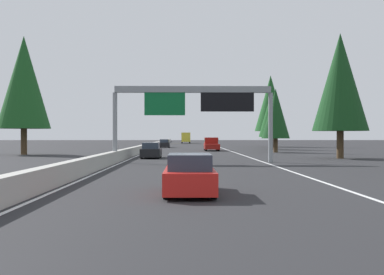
{
  "coord_description": "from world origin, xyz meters",
  "views": [
    {
      "loc": [
        -4.41,
        -5.22,
        2.13
      ],
      "look_at": [
        63.19,
        -6.24,
        1.86
      ],
      "focal_mm": 44.39,
      "sensor_mm": 36.0,
      "label": 1
    }
  ],
  "objects_px": {
    "sedan_distant_a": "(190,175)",
    "conifer_right_near": "(340,82)",
    "conifer_right_distant": "(271,103)",
    "conifer_left_near": "(24,82)",
    "sedan_near_right": "(165,144)",
    "sedan_near_center": "(151,151)",
    "sign_gantry_overhead": "(195,102)",
    "pickup_mid_center": "(211,144)",
    "box_truck_far_center": "(186,137)",
    "conifer_right_mid": "(276,114)",
    "conifer_right_far": "(271,115)"
  },
  "relations": [
    {
      "from": "sedan_distant_a",
      "to": "conifer_right_near",
      "type": "height_order",
      "value": "conifer_right_near"
    },
    {
      "from": "conifer_right_distant",
      "to": "conifer_right_near",
      "type": "bearing_deg",
      "value": 177.78
    },
    {
      "from": "sedan_distant_a",
      "to": "conifer_left_near",
      "type": "height_order",
      "value": "conifer_left_near"
    },
    {
      "from": "sedan_distant_a",
      "to": "conifer_right_near",
      "type": "xyz_separation_m",
      "value": [
        26.63,
        -14.28,
        6.42
      ]
    },
    {
      "from": "sedan_near_right",
      "to": "conifer_right_near",
      "type": "bearing_deg",
      "value": -155.87
    },
    {
      "from": "sedan_near_center",
      "to": "sign_gantry_overhead",
      "type": "bearing_deg",
      "value": -151.91
    },
    {
      "from": "sedan_distant_a",
      "to": "pickup_mid_center",
      "type": "bearing_deg",
      "value": -4.13
    },
    {
      "from": "conifer_right_distant",
      "to": "sign_gantry_overhead",
      "type": "bearing_deg",
      "value": 163.48
    },
    {
      "from": "conifer_right_distant",
      "to": "conifer_left_near",
      "type": "relative_size",
      "value": 1.02
    },
    {
      "from": "box_truck_far_center",
      "to": "sedan_near_right",
      "type": "relative_size",
      "value": 1.93
    },
    {
      "from": "conifer_right_near",
      "to": "conifer_right_distant",
      "type": "height_order",
      "value": "conifer_right_distant"
    },
    {
      "from": "conifer_right_mid",
      "to": "sedan_distant_a",
      "type": "bearing_deg",
      "value": 165.09
    },
    {
      "from": "box_truck_far_center",
      "to": "conifer_right_mid",
      "type": "height_order",
      "value": "conifer_right_mid"
    },
    {
      "from": "sedan_distant_a",
      "to": "sedan_near_right",
      "type": "distance_m",
      "value": 67.06
    },
    {
      "from": "sedan_near_center",
      "to": "conifer_right_far",
      "type": "xyz_separation_m",
      "value": [
        27.14,
        -16.39,
        4.64
      ]
    },
    {
      "from": "sign_gantry_overhead",
      "to": "sedan_near_right",
      "type": "relative_size",
      "value": 2.88
    },
    {
      "from": "pickup_mid_center",
      "to": "conifer_right_near",
      "type": "height_order",
      "value": "conifer_right_near"
    },
    {
      "from": "sedan_near_center",
      "to": "pickup_mid_center",
      "type": "relative_size",
      "value": 0.79
    },
    {
      "from": "sedan_distant_a",
      "to": "pickup_mid_center",
      "type": "relative_size",
      "value": 0.79
    },
    {
      "from": "sign_gantry_overhead",
      "to": "conifer_left_near",
      "type": "relative_size",
      "value": 0.95
    },
    {
      "from": "conifer_right_distant",
      "to": "conifer_left_near",
      "type": "xyz_separation_m",
      "value": [
        -36.15,
        34.2,
        -0.16
      ]
    },
    {
      "from": "conifer_right_near",
      "to": "conifer_right_mid",
      "type": "distance_m",
      "value": 16.21
    },
    {
      "from": "sign_gantry_overhead",
      "to": "box_truck_far_center",
      "type": "relative_size",
      "value": 1.49
    },
    {
      "from": "conifer_right_mid",
      "to": "conifer_right_far",
      "type": "relative_size",
      "value": 0.92
    },
    {
      "from": "sedan_near_center",
      "to": "conifer_right_far",
      "type": "distance_m",
      "value": 32.04
    },
    {
      "from": "sign_gantry_overhead",
      "to": "conifer_right_mid",
      "type": "height_order",
      "value": "conifer_right_mid"
    },
    {
      "from": "sedan_near_center",
      "to": "conifer_left_near",
      "type": "distance_m",
      "value": 18.5
    },
    {
      "from": "conifer_right_far",
      "to": "conifer_right_near",
      "type": "bearing_deg",
      "value": -177.46
    },
    {
      "from": "sedan_distant_a",
      "to": "conifer_right_far",
      "type": "height_order",
      "value": "conifer_right_far"
    },
    {
      "from": "pickup_mid_center",
      "to": "conifer_right_distant",
      "type": "distance_m",
      "value": 26.82
    },
    {
      "from": "box_truck_far_center",
      "to": "conifer_right_near",
      "type": "distance_m",
      "value": 88.48
    },
    {
      "from": "sedan_near_right",
      "to": "conifer_right_mid",
      "type": "distance_m",
      "value": 29.11
    },
    {
      "from": "box_truck_far_center",
      "to": "conifer_left_near",
      "type": "xyz_separation_m",
      "value": [
        -77.84,
        18.26,
        6.47
      ]
    },
    {
      "from": "box_truck_far_center",
      "to": "sedan_distant_a",
      "type": "bearing_deg",
      "value": 179.95
    },
    {
      "from": "sedan_distant_a",
      "to": "conifer_right_far",
      "type": "distance_m",
      "value": 56.55
    },
    {
      "from": "conifer_right_near",
      "to": "conifer_left_near",
      "type": "xyz_separation_m",
      "value": [
        9.33,
        32.44,
        0.98
      ]
    },
    {
      "from": "conifer_right_mid",
      "to": "conifer_right_distant",
      "type": "xyz_separation_m",
      "value": [
        29.7,
        -4.75,
        3.35
      ]
    },
    {
      "from": "sign_gantry_overhead",
      "to": "sedan_near_center",
      "type": "relative_size",
      "value": 2.88
    },
    {
      "from": "sign_gantry_overhead",
      "to": "conifer_left_near",
      "type": "bearing_deg",
      "value": 50.03
    },
    {
      "from": "conifer_right_near",
      "to": "conifer_right_distant",
      "type": "xyz_separation_m",
      "value": [
        45.48,
        -1.76,
        1.14
      ]
    },
    {
      "from": "sign_gantry_overhead",
      "to": "conifer_left_near",
      "type": "distance_m",
      "value": 24.75
    },
    {
      "from": "sign_gantry_overhead",
      "to": "conifer_right_distant",
      "type": "xyz_separation_m",
      "value": [
        51.91,
        -15.4,
        3.44
      ]
    },
    {
      "from": "sedan_distant_a",
      "to": "box_truck_far_center",
      "type": "bearing_deg",
      "value": -0.05
    },
    {
      "from": "conifer_right_mid",
      "to": "sign_gantry_overhead",
      "type": "bearing_deg",
      "value": 154.38
    },
    {
      "from": "sedan_distant_a",
      "to": "box_truck_far_center",
      "type": "xyz_separation_m",
      "value": [
        113.8,
        -0.1,
        0.93
      ]
    },
    {
      "from": "conifer_right_far",
      "to": "conifer_left_near",
      "type": "distance_m",
      "value": 36.56
    },
    {
      "from": "conifer_left_near",
      "to": "conifer_right_near",
      "type": "bearing_deg",
      "value": -106.04
    },
    {
      "from": "sedan_near_right",
      "to": "conifer_right_far",
      "type": "relative_size",
      "value": 0.5
    },
    {
      "from": "conifer_right_near",
      "to": "box_truck_far_center",
      "type": "bearing_deg",
      "value": 9.24
    },
    {
      "from": "box_truck_far_center",
      "to": "sign_gantry_overhead",
      "type": "bearing_deg",
      "value": -179.67
    }
  ]
}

